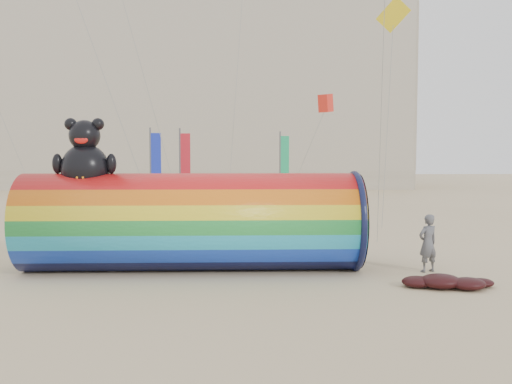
{
  "coord_description": "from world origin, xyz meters",
  "views": [
    {
      "loc": [
        -0.18,
        -18.92,
        3.83
      ],
      "look_at": [
        0.5,
        1.5,
        2.4
      ],
      "focal_mm": 40.0,
      "sensor_mm": 36.0,
      "label": 1
    }
  ],
  "objects_px": {
    "windsock_assembly": "(192,219)",
    "fabric_bundle": "(447,282)",
    "hotel_building": "(132,94)",
    "kite_handler": "(428,243)"
  },
  "relations": [
    {
      "from": "kite_handler",
      "to": "windsock_assembly",
      "type": "bearing_deg",
      "value": -27.47
    },
    {
      "from": "windsock_assembly",
      "to": "kite_handler",
      "type": "relative_size",
      "value": 5.84
    },
    {
      "from": "windsock_assembly",
      "to": "fabric_bundle",
      "type": "relative_size",
      "value": 4.14
    },
    {
      "from": "fabric_bundle",
      "to": "kite_handler",
      "type": "bearing_deg",
      "value": 85.69
    },
    {
      "from": "windsock_assembly",
      "to": "fabric_bundle",
      "type": "bearing_deg",
      "value": -20.64
    },
    {
      "from": "hotel_building",
      "to": "windsock_assembly",
      "type": "distance_m",
      "value": 48.33
    },
    {
      "from": "kite_handler",
      "to": "fabric_bundle",
      "type": "xyz_separation_m",
      "value": [
        -0.16,
        -2.16,
        -0.76
      ]
    },
    {
      "from": "windsock_assembly",
      "to": "kite_handler",
      "type": "distance_m",
      "value": 7.62
    },
    {
      "from": "windsock_assembly",
      "to": "fabric_bundle",
      "type": "distance_m",
      "value": 8.04
    },
    {
      "from": "fabric_bundle",
      "to": "hotel_building",
      "type": "bearing_deg",
      "value": 109.83
    }
  ]
}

